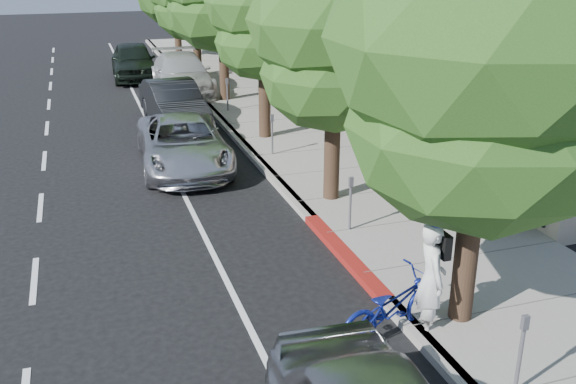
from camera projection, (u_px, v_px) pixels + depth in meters
name	position (u px, v px, depth m)	size (l,w,h in m)	color
ground	(364.00, 279.00, 12.69)	(120.00, 120.00, 0.00)	black
sidewalk	(325.00, 151.00, 20.44)	(4.60, 56.00, 0.15)	gray
curb	(255.00, 158.00, 19.76)	(0.30, 56.00, 0.15)	#9E998E
curb_red_segment	(344.00, 254.00, 13.55)	(0.32, 4.00, 0.15)	maroon
storefront_building	(393.00, 7.00, 30.22)	(10.00, 36.00, 7.00)	beige
street_tree_0	(489.00, 45.00, 9.47)	(4.99, 4.99, 7.84)	black
street_tree_1	(335.00, 24.00, 14.91)	(4.20, 4.20, 7.18)	black
street_tree_2	(263.00, 5.00, 20.24)	(3.77, 3.77, 7.02)	black
cyclist	(431.00, 279.00, 10.61)	(0.74, 0.48, 2.02)	white
bicycle	(392.00, 306.00, 10.65)	(0.75, 2.16, 1.14)	navy
silver_suv	(183.00, 143.00, 18.88)	(2.47, 5.35, 1.49)	silver
dark_sedan	(174.00, 103.00, 23.49)	(1.69, 4.84, 1.60)	black
white_pickup	(182.00, 74.00, 28.58)	(2.42, 5.95, 1.73)	silver
dark_suv_far	(133.00, 61.00, 31.83)	(2.08, 5.17, 1.76)	black
pedestrian	(372.00, 130.00, 19.40)	(0.81, 0.63, 1.67)	black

